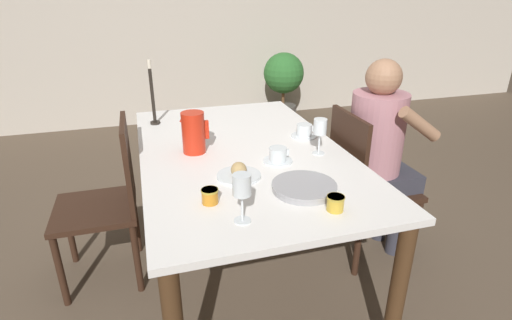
# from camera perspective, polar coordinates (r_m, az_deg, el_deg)

# --- Properties ---
(ground_plane) EXTENTS (20.00, 20.00, 0.00)m
(ground_plane) POSITION_cam_1_polar(r_m,az_deg,el_deg) (2.45, -1.74, -14.75)
(ground_plane) COLOR brown
(wall_back) EXTENTS (10.00, 0.06, 2.60)m
(wall_back) POSITION_cam_1_polar(r_m,az_deg,el_deg) (4.81, -11.54, 20.60)
(wall_back) COLOR beige
(wall_back) RESTS_ON ground_plane
(dining_table) EXTENTS (1.03, 1.69, 0.74)m
(dining_table) POSITION_cam_1_polar(r_m,az_deg,el_deg) (2.11, -1.96, -0.89)
(dining_table) COLOR white
(dining_table) RESTS_ON ground_plane
(chair_person_side) EXTENTS (0.42, 0.42, 0.90)m
(chair_person_side) POSITION_cam_1_polar(r_m,az_deg,el_deg) (2.38, 15.15, -3.14)
(chair_person_side) COLOR #331E14
(chair_person_side) RESTS_ON ground_plane
(chair_opposite) EXTENTS (0.42, 0.42, 0.90)m
(chair_opposite) POSITION_cam_1_polar(r_m,az_deg,el_deg) (2.26, -20.36, -5.28)
(chair_opposite) COLOR #331E14
(chair_opposite) RESTS_ON ground_plane
(person_seated) EXTENTS (0.39, 0.41, 1.18)m
(person_seated) POSITION_cam_1_polar(r_m,az_deg,el_deg) (2.35, 17.38, 2.01)
(person_seated) COLOR #33333D
(person_seated) RESTS_ON ground_plane
(red_pitcher) EXTENTS (0.14, 0.12, 0.21)m
(red_pitcher) POSITION_cam_1_polar(r_m,az_deg,el_deg) (2.03, -8.93, 3.92)
(red_pitcher) COLOR red
(red_pitcher) RESTS_ON dining_table
(wine_glass_water) EXTENTS (0.07, 0.07, 0.18)m
(wine_glass_water) POSITION_cam_1_polar(r_m,az_deg,el_deg) (2.00, 9.14, 4.49)
(wine_glass_water) COLOR white
(wine_glass_water) RESTS_ON dining_table
(wine_glass_juice) EXTENTS (0.07, 0.07, 0.19)m
(wine_glass_juice) POSITION_cam_1_polar(r_m,az_deg,el_deg) (1.39, -2.03, -4.00)
(wine_glass_juice) COLOR white
(wine_glass_juice) RESTS_ON dining_table
(teacup_near_person) EXTENTS (0.14, 0.14, 0.07)m
(teacup_near_person) POSITION_cam_1_polar(r_m,az_deg,el_deg) (1.93, 3.15, 0.63)
(teacup_near_person) COLOR silver
(teacup_near_person) RESTS_ON dining_table
(teacup_across) EXTENTS (0.14, 0.14, 0.07)m
(teacup_across) POSITION_cam_1_polar(r_m,az_deg,el_deg) (2.27, 6.91, 4.10)
(teacup_across) COLOR silver
(teacup_across) RESTS_ON dining_table
(serving_tray) EXTENTS (0.27, 0.27, 0.03)m
(serving_tray) POSITION_cam_1_polar(r_m,az_deg,el_deg) (1.67, 6.89, -3.87)
(serving_tray) COLOR #9E9EA3
(serving_tray) RESTS_ON dining_table
(bread_plate) EXTENTS (0.20, 0.20, 0.07)m
(bread_plate) POSITION_cam_1_polar(r_m,az_deg,el_deg) (1.77, -2.47, -1.88)
(bread_plate) COLOR silver
(bread_plate) RESTS_ON dining_table
(jam_jar_amber) EXTENTS (0.07, 0.07, 0.06)m
(jam_jar_amber) POSITION_cam_1_polar(r_m,az_deg,el_deg) (1.57, -6.61, -5.04)
(jam_jar_amber) COLOR #C67A1E
(jam_jar_amber) RESTS_ON dining_table
(jam_jar_red) EXTENTS (0.07, 0.07, 0.06)m
(jam_jar_red) POSITION_cam_1_polar(r_m,az_deg,el_deg) (1.54, 11.28, -5.98)
(jam_jar_red) COLOR gold
(jam_jar_red) RESTS_ON dining_table
(candlestick_tall) EXTENTS (0.06, 0.06, 0.39)m
(candlestick_tall) POSITION_cam_1_polar(r_m,az_deg,el_deg) (2.51, -14.54, 8.44)
(candlestick_tall) COLOR black
(candlestick_tall) RESTS_ON dining_table
(potted_plant) EXTENTS (0.47, 0.47, 0.82)m
(potted_plant) POSITION_cam_1_polar(r_m,az_deg,el_deg) (4.76, 3.96, 11.31)
(potted_plant) COLOR #4C4742
(potted_plant) RESTS_ON ground_plane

